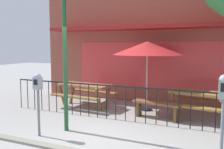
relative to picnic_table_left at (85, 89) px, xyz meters
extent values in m
plane|color=#989593|center=(1.86, -2.73, -0.61)|extent=(40.00, 40.00, 0.00)
cube|color=brown|center=(1.86, 1.82, -0.61)|extent=(8.89, 0.54, 0.01)
cube|color=#964739|center=(1.86, 1.82, 1.95)|extent=(8.89, 0.50, 5.12)
cube|color=#D83838|center=(1.86, 1.56, 0.74)|extent=(5.78, 0.02, 1.70)
cube|color=#A21E1E|center=(1.86, 1.13, 2.07)|extent=(7.56, 0.88, 0.12)
cube|color=black|center=(1.86, -0.96, 0.34)|extent=(7.47, 0.04, 0.04)
cylinder|color=black|center=(-1.88, -0.96, -0.14)|extent=(0.02, 0.02, 0.95)
cylinder|color=black|center=(-1.59, -0.96, -0.14)|extent=(0.02, 0.02, 0.95)
cylinder|color=black|center=(-1.30, -0.96, -0.14)|extent=(0.02, 0.02, 0.95)
cylinder|color=black|center=(-1.02, -0.96, -0.14)|extent=(0.02, 0.02, 0.95)
cylinder|color=black|center=(-0.73, -0.96, -0.14)|extent=(0.02, 0.02, 0.95)
cylinder|color=black|center=(-0.44, -0.96, -0.14)|extent=(0.02, 0.02, 0.95)
cylinder|color=black|center=(-0.16, -0.96, -0.14)|extent=(0.02, 0.02, 0.95)
cylinder|color=black|center=(0.13, -0.96, -0.14)|extent=(0.02, 0.02, 0.95)
cylinder|color=black|center=(0.42, -0.96, -0.14)|extent=(0.02, 0.02, 0.95)
cylinder|color=black|center=(0.71, -0.96, -0.14)|extent=(0.02, 0.02, 0.95)
cylinder|color=black|center=(0.99, -0.96, -0.14)|extent=(0.02, 0.02, 0.95)
cylinder|color=black|center=(1.28, -0.96, -0.14)|extent=(0.02, 0.02, 0.95)
cylinder|color=black|center=(1.57, -0.96, -0.14)|extent=(0.02, 0.02, 0.95)
cylinder|color=black|center=(1.86, -0.96, -0.14)|extent=(0.02, 0.02, 0.95)
cylinder|color=black|center=(2.14, -0.96, -0.14)|extent=(0.02, 0.02, 0.95)
cylinder|color=black|center=(2.43, -0.96, -0.14)|extent=(0.02, 0.02, 0.95)
cylinder|color=black|center=(2.72, -0.96, -0.14)|extent=(0.02, 0.02, 0.95)
cylinder|color=black|center=(3.01, -0.96, -0.14)|extent=(0.02, 0.02, 0.95)
cylinder|color=black|center=(3.29, -0.96, -0.14)|extent=(0.02, 0.02, 0.95)
cylinder|color=black|center=(3.58, -0.96, -0.14)|extent=(0.02, 0.02, 0.95)
cylinder|color=black|center=(3.87, -0.96, -0.14)|extent=(0.02, 0.02, 0.95)
cylinder|color=black|center=(4.15, -0.96, -0.14)|extent=(0.02, 0.02, 0.95)
cube|color=brown|center=(0.00, 0.00, 0.13)|extent=(1.86, 0.92, 0.07)
cube|color=olive|center=(-0.05, -0.55, -0.17)|extent=(1.82, 0.42, 0.05)
cube|color=olive|center=(0.05, 0.55, -0.17)|extent=(1.82, 0.42, 0.05)
cube|color=brown|center=(-0.76, -0.21, -0.24)|extent=(0.10, 0.35, 0.78)
cube|color=brown|center=(-0.71, 0.35, -0.24)|extent=(0.10, 0.35, 0.78)
cube|color=brown|center=(0.71, -0.35, -0.24)|extent=(0.10, 0.35, 0.78)
cube|color=brown|center=(0.76, 0.21, -0.24)|extent=(0.10, 0.35, 0.78)
cube|color=olive|center=(3.76, 0.08, 0.13)|extent=(1.89, 1.01, 0.07)
cube|color=olive|center=(3.68, -0.46, -0.17)|extent=(1.82, 0.52, 0.05)
cube|color=#95602E|center=(3.84, 0.63, -0.17)|extent=(1.82, 0.52, 0.05)
cube|color=brown|center=(2.99, -0.09, -0.24)|extent=(0.12, 0.36, 0.78)
cube|color=brown|center=(3.07, 0.47, -0.24)|extent=(0.12, 0.36, 0.78)
cylinder|color=black|center=(2.03, 0.43, -0.59)|extent=(0.36, 0.36, 0.05)
cylinder|color=#BAB9B2|center=(2.03, 0.43, 0.46)|extent=(0.04, 0.04, 2.14)
cone|color=red|center=(2.03, 0.43, 1.38)|extent=(2.19, 2.19, 0.42)
cube|color=brown|center=(2.58, -0.41, -0.16)|extent=(1.43, 0.55, 0.06)
cube|color=brown|center=(2.03, -0.32, -0.39)|extent=(0.08, 0.29, 0.45)
cube|color=brown|center=(3.14, -0.50, -0.39)|extent=(0.08, 0.29, 0.45)
cylinder|color=slate|center=(4.33, -2.75, -0.03)|extent=(0.06, 0.06, 1.16)
cube|color=gray|center=(4.33, -2.75, 0.72)|extent=(0.18, 0.14, 0.34)
cube|color=black|center=(4.33, -2.82, 0.76)|extent=(0.11, 0.01, 0.15)
cylinder|color=slate|center=(0.49, -2.89, -0.07)|extent=(0.06, 0.06, 1.08)
cube|color=#90969A|center=(0.49, -2.89, 0.61)|extent=(0.18, 0.14, 0.27)
sphere|color=gray|center=(0.49, -2.89, 0.75)|extent=(0.17, 0.17, 0.17)
cube|color=black|center=(0.49, -2.96, 0.64)|extent=(0.11, 0.01, 0.12)
cylinder|color=#1F522D|center=(0.84, -2.31, 1.25)|extent=(0.10, 0.10, 3.73)
camera|label=1|loc=(4.37, -7.41, 1.44)|focal=41.34mm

